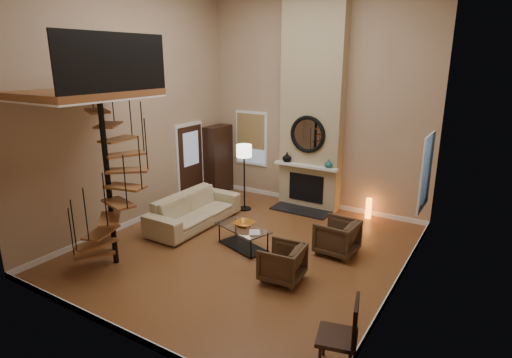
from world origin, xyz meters
The scene contains 32 objects.
ground centered at (0.00, 0.00, -0.01)m, with size 6.00×6.50×0.01m, color brown.
back_wall centered at (0.00, 3.25, 2.75)m, with size 6.00×0.02×5.50m, color tan.
front_wall centered at (0.00, -3.25, 2.75)m, with size 6.00×0.02×5.50m, color tan.
left_wall centered at (-3.00, 0.00, 2.75)m, with size 0.02×6.50×5.50m, color tan.
right_wall centered at (3.00, 0.00, 2.75)m, with size 0.02×6.50×5.50m, color tan.
baseboard_back centered at (0.00, 3.24, 0.06)m, with size 6.00×0.02×0.12m, color white.
baseboard_front centered at (0.00, -3.24, 0.06)m, with size 6.00×0.02×0.12m, color white.
baseboard_left centered at (-2.99, 0.00, 0.06)m, with size 0.02×6.50×0.12m, color white.
baseboard_right centered at (2.99, 0.00, 0.06)m, with size 0.02×6.50×0.12m, color white.
chimney_breast centered at (0.00, 3.06, 2.75)m, with size 1.60×0.38×5.50m, color tan.
hearth centered at (0.00, 2.57, 0.02)m, with size 1.50×0.60×0.04m, color black.
firebox centered at (0.00, 2.86, 0.55)m, with size 0.95×0.02×0.72m, color black.
mantel centered at (0.00, 2.78, 1.15)m, with size 1.70×0.18×0.06m, color white.
mirror_frame centered at (0.00, 2.84, 1.95)m, with size 0.94×0.94×0.10m, color black.
mirror_disc centered at (0.00, 2.85, 1.95)m, with size 0.80×0.80×0.01m, color white.
vase_left centered at (-0.55, 2.82, 1.30)m, with size 0.24×0.24×0.25m, color black.
vase_right centered at (0.60, 2.82, 1.28)m, with size 0.20×0.20×0.21m, color #195A51.
window_back centered at (-1.90, 3.22, 1.62)m, with size 1.02×0.06×1.52m.
window_right centered at (2.97, 2.00, 1.63)m, with size 0.06×1.02×1.52m.
entry_door centered at (-2.95, 1.80, 1.05)m, with size 0.10×1.05×2.16m.
loft centered at (-2.04, -1.80, 3.24)m, with size 1.70×2.20×1.09m.
spiral_stair centered at (-1.78, -1.79, 1.78)m, with size 1.47×1.47×4.06m.
hutch centered at (-2.75, 2.78, 0.95)m, with size 0.42×0.89×1.98m, color black.
sofa centered at (-1.72, 0.45, 0.40)m, with size 2.45×0.96×0.72m, color tan.
armchair_near centered at (1.73, 0.78, 0.35)m, with size 0.74×0.77×0.70m, color #45311F.
armchair_far centered at (1.30, -0.72, 0.35)m, with size 0.70×0.72×0.65m, color #45311F.
coffee_table centered at (-0.09, 0.03, 0.28)m, with size 1.29×0.91×0.44m.
bowl centered at (-0.09, 0.08, 0.50)m, with size 0.42×0.42×0.10m, color #C87523.
book centered at (0.26, -0.12, 0.46)m, with size 0.21×0.28×0.03m, color gray.
floor_lamp centered at (-1.31, 1.95, 1.41)m, with size 0.39×0.39×1.70m.
accent_lamp centered at (1.61, 3.03, 0.25)m, with size 0.14×0.14×0.50m, color orange.
side_chair centered at (2.91, -2.23, 0.53)m, with size 0.60×0.60×1.01m.
Camera 1 is at (4.28, -6.53, 3.78)m, focal length 29.14 mm.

